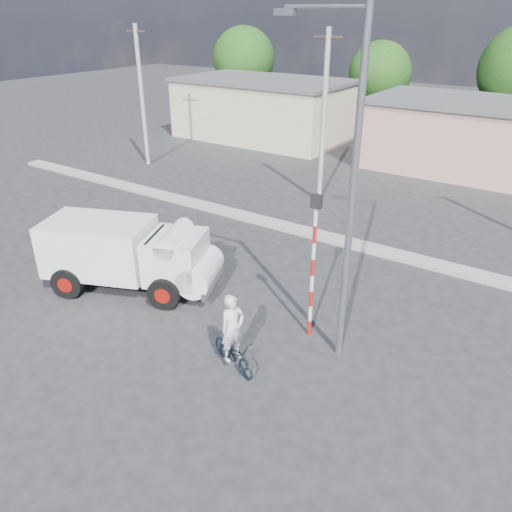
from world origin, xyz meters
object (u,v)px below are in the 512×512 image
Objects in this scene: bicycle at (233,353)px; cyclist at (233,338)px; streetlight at (347,182)px; traffic_pole at (313,256)px; truck at (131,253)px.

cyclist reaches higher than bicycle.
cyclist is (0.00, 0.00, 0.48)m from bicycle.
bicycle is 0.20× the size of streetlight.
truck is at bearing -171.48° from traffic_pole.
traffic_pole reaches higher than bicycle.
streetlight is (1.90, 2.15, 4.50)m from bicycle.
truck reaches higher than bicycle.
truck is at bearing 94.53° from cyclist.
streetlight is at bearing -17.73° from traffic_pole.
cyclist is 3.10m from traffic_pole.
traffic_pole is (6.32, 0.95, 1.27)m from truck.
bicycle is at bearing -111.53° from traffic_pole.
truck is 3.46× the size of bicycle.
cyclist is 0.44× the size of traffic_pole.
truck is 5.57m from cyclist.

